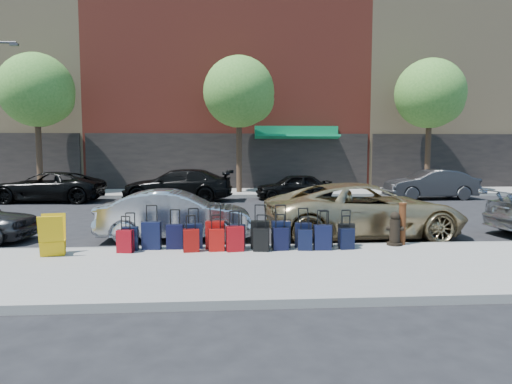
{
  "coord_description": "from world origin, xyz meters",
  "views": [
    {
      "loc": [
        -0.28,
        -15.21,
        2.41
      ],
      "look_at": [
        0.66,
        -1.5,
        1.15
      ],
      "focal_mm": 32.0,
      "sensor_mm": 36.0,
      "label": 1
    }
  ],
  "objects": [
    {
      "name": "suitcase_front_10",
      "position": [
        2.57,
        -4.78,
        0.42
      ],
      "size": [
        0.36,
        0.2,
        0.87
      ],
      "rotation": [
        0.0,
        0.0,
        0.01
      ],
      "color": "black",
      "rests_on": "sidewalk_near"
    },
    {
      "name": "bollard",
      "position": [
        3.96,
        -4.67,
        0.67
      ],
      "size": [
        0.19,
        0.19,
        1.01
      ],
      "color": "#38190C",
      "rests_on": "sidewalk_near"
    },
    {
      "name": "building_right",
      "position": [
        16.0,
        17.99,
        8.98
      ],
      "size": [
        15.0,
        12.12,
        18.0
      ],
      "color": "#97805D",
      "rests_on": "ground"
    },
    {
      "name": "suitcase_front_3",
      "position": [
        -1.0,
        -4.79,
        0.45
      ],
      "size": [
        0.41,
        0.26,
        0.94
      ],
      "rotation": [
        0.0,
        0.0,
        0.13
      ],
      "color": "black",
      "rests_on": "sidewalk_near"
    },
    {
      "name": "ground",
      "position": [
        0.0,
        0.0,
        0.0
      ],
      "size": [
        120.0,
        120.0,
        0.0
      ],
      "primitive_type": "plane",
      "color": "black",
      "rests_on": "ground"
    },
    {
      "name": "tree_left",
      "position": [
        -9.86,
        9.5,
        5.41
      ],
      "size": [
        3.8,
        3.8,
        7.27
      ],
      "color": "black",
      "rests_on": "sidewalk_far"
    },
    {
      "name": "suitcase_front_1",
      "position": [
        -1.96,
        -4.77,
        0.47
      ],
      "size": [
        0.43,
        0.25,
        1.02
      ],
      "rotation": [
        0.0,
        0.0,
        -0.05
      ],
      "color": "black",
      "rests_on": "sidewalk_near"
    },
    {
      "name": "suitcase_back_8",
      "position": [
        1.53,
        -5.12,
        0.39
      ],
      "size": [
        0.34,
        0.22,
        0.77
      ],
      "rotation": [
        0.0,
        0.0,
        -0.12
      ],
      "color": "black",
      "rests_on": "sidewalk_near"
    },
    {
      "name": "suitcase_front_6",
      "position": [
        0.53,
        -4.81,
        0.47
      ],
      "size": [
        0.44,
        0.27,
        1.01
      ],
      "rotation": [
        0.0,
        0.0,
        -0.1
      ],
      "color": "black",
      "rests_on": "sidewalk_near"
    },
    {
      "name": "sidewalk_far",
      "position": [
        0.0,
        10.0,
        0.07
      ],
      "size": [
        60.0,
        4.0,
        0.15
      ],
      "primitive_type": "cube",
      "color": "gray",
      "rests_on": "ground"
    },
    {
      "name": "curb_near",
      "position": [
        0.0,
        -4.48,
        0.07
      ],
      "size": [
        60.0,
        0.08,
        0.15
      ],
      "primitive_type": "cube",
      "color": "gray",
      "rests_on": "ground"
    },
    {
      "name": "display_rack",
      "position": [
        -3.98,
        -5.3,
        0.59
      ],
      "size": [
        0.59,
        0.63,
        0.89
      ],
      "rotation": [
        0.0,
        0.0,
        0.2
      ],
      "color": "gold",
      "rests_on": "sidewalk_near"
    },
    {
      "name": "car_far_1",
      "position": [
        -2.53,
        6.6,
        0.76
      ],
      "size": [
        5.44,
        2.71,
        1.52
      ],
      "primitive_type": "imported",
      "rotation": [
        0.0,
        0.0,
        -1.69
      ],
      "color": "black",
      "rests_on": "ground"
    },
    {
      "name": "suitcase_back_3",
      "position": [
        -1.04,
        -5.11,
        0.41
      ],
      "size": [
        0.37,
        0.24,
        0.82
      ],
      "rotation": [
        0.0,
        0.0,
        0.13
      ],
      "color": "maroon",
      "rests_on": "sidewalk_near"
    },
    {
      "name": "car_far_0",
      "position": [
        -8.55,
        6.61,
        0.71
      ],
      "size": [
        5.19,
        2.6,
        1.41
      ],
      "primitive_type": "imported",
      "rotation": [
        0.0,
        0.0,
        -1.62
      ],
      "color": "black",
      "rests_on": "ground"
    },
    {
      "name": "suitcase_front_8",
      "position": [
        1.54,
        -4.78,
        0.44
      ],
      "size": [
        0.4,
        0.26,
        0.92
      ],
      "rotation": [
        0.0,
        0.0,
        -0.12
      ],
      "color": "black",
      "rests_on": "sidewalk_near"
    },
    {
      "name": "suitcase_back_10",
      "position": [
        2.5,
        -5.08,
        0.39
      ],
      "size": [
        0.35,
        0.23,
        0.78
      ],
      "rotation": [
        0.0,
        0.0,
        0.13
      ],
      "color": "black",
      "rests_on": "sidewalk_near"
    },
    {
      "name": "car_near_1",
      "position": [
        -1.61,
        -2.95,
        0.67
      ],
      "size": [
        4.08,
        1.42,
        1.34
      ],
      "primitive_type": "imported",
      "rotation": [
        0.0,
        0.0,
        1.57
      ],
      "color": "#B1B3B8",
      "rests_on": "ground"
    },
    {
      "name": "suitcase_front_7",
      "position": [
        1.01,
        -4.83,
        0.47
      ],
      "size": [
        0.43,
        0.25,
        1.01
      ],
      "rotation": [
        0.0,
        0.0,
        0.05
      ],
      "color": "black",
      "rests_on": "sidewalk_near"
    },
    {
      "name": "suitcase_front_9",
      "position": [
        2.05,
        -4.79,
        0.42
      ],
      "size": [
        0.36,
        0.21,
        0.85
      ],
      "rotation": [
        0.0,
        0.0,
        0.04
      ],
      "color": "black",
      "rests_on": "sidewalk_near"
    },
    {
      "name": "suitcase_front_0",
      "position": [
        -2.43,
        -4.84,
        0.42
      ],
      "size": [
        0.36,
        0.21,
        0.86
      ],
      "rotation": [
        0.0,
        0.0,
        0.03
      ],
      "color": "black",
      "rests_on": "sidewalk_near"
    },
    {
      "name": "suitcase_back_0",
      "position": [
        -2.49,
        -5.08,
        0.41
      ],
      "size": [
        0.37,
        0.25,
        0.82
      ],
      "rotation": [
        0.0,
        0.0,
        -0.15
      ],
      "color": "maroon",
      "rests_on": "sidewalk_near"
    },
    {
      "name": "sidewalk_near",
      "position": [
        0.0,
        -6.5,
        0.07
      ],
      "size": [
        60.0,
        4.0,
        0.15
      ],
      "primitive_type": "cube",
      "color": "gray",
      "rests_on": "ground"
    },
    {
      "name": "suitcase_back_4",
      "position": [
        -0.48,
        -5.08,
        0.41
      ],
      "size": [
        0.36,
        0.23,
        0.82
      ],
      "rotation": [
        0.0,
        0.0,
        0.1
      ],
      "color": "#A80E0A",
      "rests_on": "sidewalk_near"
    },
    {
      "name": "suitcase_back_6",
      "position": [
        0.53,
        -5.15,
        0.41
      ],
      "size": [
        0.37,
        0.25,
        0.83
      ],
      "rotation": [
        0.0,
        0.0,
        -0.15
      ],
      "color": "black",
      "rests_on": "sidewalk_near"
    },
    {
      "name": "fire_hydrant",
      "position": [
        3.76,
        -4.72,
        0.52
      ],
      "size": [
        0.42,
        0.36,
        0.81
      ],
      "rotation": [
        0.0,
        0.0,
        -0.25
      ],
      "color": "black",
      "rests_on": "sidewalk_near"
    },
    {
      "name": "car_far_2",
      "position": [
        3.1,
        6.99,
        0.64
      ],
      "size": [
        3.81,
        1.72,
        1.27
      ],
      "primitive_type": "imported",
      "rotation": [
        0.0,
        0.0,
        -1.51
      ],
      "color": "black",
      "rests_on": "ground"
    },
    {
      "name": "curb_far",
      "position": [
        0.0,
        7.98,
        0.07
      ],
      "size": [
        60.0,
        0.08,
        0.15
      ],
      "primitive_type": "cube",
      "color": "gray",
      "rests_on": "ground"
    },
    {
      "name": "car_near_2",
      "position": [
        3.57,
        -2.96,
        0.76
      ],
      "size": [
        5.64,
        2.94,
        1.52
      ],
      "primitive_type": "imported",
      "rotation": [
        0.0,
        0.0,
        1.65
      ],
      "color": "tan",
      "rests_on": "ground"
    },
    {
      "name": "suitcase_back_9",
      "position": [
        1.93,
        -5.1,
        0.44
      ],
      "size": [
        0.39,
        0.24,
        0.91
      ],
      "rotation": [
        0.0,
        0.0,
        -0.04
      ],
      "color": "black",
      "rests_on": "sidewalk_near"
    },
    {
      "name": "suitcase_back_7",
      "position": [
        0.97,
        -5.08,
        0.41
      ],
      "size": [
        0.36,
        0.22,
        0.82
      ],
      "rotation": [
        0.0,
        0.0,
        0.06
      ],
      "color": "black",
      "rests_on": "sidewalk_near"
    },
    {
      "name": "suitcase_front_2",
      "position": [
        -1.43,
        -4.77,
        0.44
      ],
      "size": [
        0.38,
        0.22,
        0.92
      ],
      "rotation": [
        0.0,
        0.0,
        -0.02
      ],
      "color": "black",
      "rests_on": "sidewalk_near"
    },
    {
      "name": "tree_center",
      "position": [
        0.64,
        9.5,
        5.41
      ],
      "size": [
        3.8,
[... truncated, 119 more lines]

